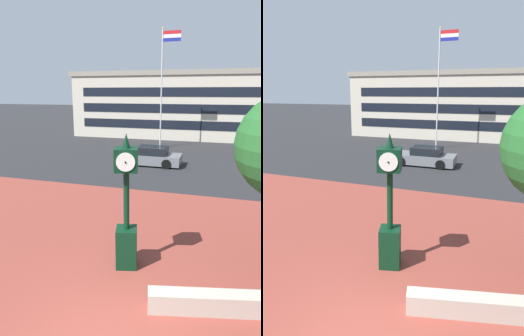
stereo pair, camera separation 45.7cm
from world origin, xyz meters
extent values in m
cube|color=brown|center=(0.00, 2.79, 0.00)|extent=(44.00, 13.59, 0.01)
cube|color=#ADA393|center=(2.17, 1.61, 0.25)|extent=(3.21, 1.11, 0.50)
cube|color=black|center=(-0.40, 2.84, 0.59)|extent=(0.71, 0.71, 1.18)
cylinder|color=black|center=(-0.40, 2.84, 2.03)|extent=(0.17, 0.17, 1.69)
cube|color=black|center=(-0.40, 2.84, 3.19)|extent=(0.75, 0.75, 0.62)
cylinder|color=white|center=(-0.48, 3.15, 3.19)|extent=(0.49, 0.15, 0.49)
sphere|color=black|center=(-0.49, 3.17, 3.19)|extent=(0.05, 0.05, 0.05)
cylinder|color=white|center=(-0.32, 2.52, 3.19)|extent=(0.49, 0.15, 0.49)
sphere|color=black|center=(-0.32, 2.51, 3.19)|extent=(0.05, 0.05, 0.05)
cone|color=black|center=(-0.40, 2.84, 3.69)|extent=(0.22, 0.22, 0.40)
cube|color=slate|center=(-2.60, 15.15, 0.44)|extent=(4.35, 1.83, 0.64)
cube|color=black|center=(-2.38, 15.15, 1.00)|extent=(2.00, 1.57, 0.56)
cylinder|color=black|center=(-3.95, 14.30, 0.32)|extent=(0.64, 0.22, 0.64)
cylinder|color=black|center=(-3.94, 16.00, 0.32)|extent=(0.64, 0.22, 0.64)
cylinder|color=black|center=(-1.26, 14.29, 0.32)|extent=(0.64, 0.22, 0.64)
cylinder|color=black|center=(-1.25, 15.99, 0.32)|extent=(0.64, 0.22, 0.64)
cylinder|color=silver|center=(-3.09, 21.45, 4.95)|extent=(0.12, 0.12, 9.90)
sphere|color=gold|center=(-3.09, 21.45, 9.96)|extent=(0.14, 0.14, 0.14)
cube|color=red|center=(-2.32, 21.45, 9.61)|extent=(1.44, 0.02, 0.28)
cube|color=white|center=(-2.32, 21.45, 9.33)|extent=(1.44, 0.02, 0.28)
cube|color=navy|center=(-2.32, 21.45, 9.05)|extent=(1.44, 0.02, 0.28)
cube|color=beige|center=(-0.44, 32.75, 3.27)|extent=(27.03, 13.43, 6.53)
cube|color=gray|center=(-0.44, 32.75, 6.78)|extent=(27.57, 13.69, 0.50)
cube|color=black|center=(-0.44, 26.02, 1.63)|extent=(24.33, 0.04, 0.90)
cube|color=black|center=(-0.44, 26.02, 3.27)|extent=(24.33, 0.04, 0.90)
cube|color=black|center=(-0.44, 26.02, 4.90)|extent=(24.33, 0.04, 0.90)
camera|label=1|loc=(1.93, -4.53, 4.94)|focal=31.80mm
camera|label=2|loc=(2.36, -4.39, 4.94)|focal=31.80mm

